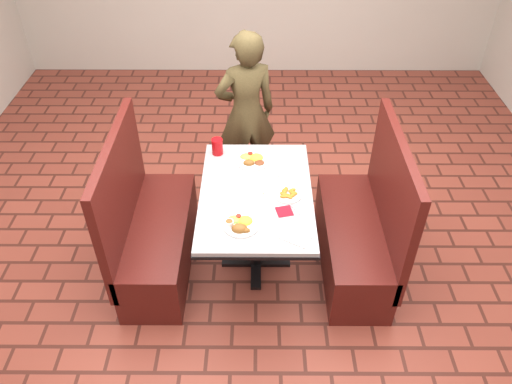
# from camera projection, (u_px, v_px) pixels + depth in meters

# --- Properties ---
(room) EXTENTS (7.00, 7.04, 2.82)m
(room) POSITION_uv_depth(u_px,v_px,m) (256.00, 34.00, 2.82)
(room) COLOR brown
(room) RESTS_ON ground
(dining_table) EXTENTS (0.81, 1.21, 0.75)m
(dining_table) POSITION_uv_depth(u_px,v_px,m) (256.00, 202.00, 3.62)
(dining_table) COLOR #A5A8AA
(dining_table) RESTS_ON ground
(booth_bench_left) EXTENTS (0.47, 1.20, 1.17)m
(booth_bench_left) POSITION_uv_depth(u_px,v_px,m) (152.00, 234.00, 3.83)
(booth_bench_left) COLOR #511712
(booth_bench_left) RESTS_ON ground
(booth_bench_right) EXTENTS (0.47, 1.20, 1.17)m
(booth_bench_right) POSITION_uv_depth(u_px,v_px,m) (360.00, 235.00, 3.82)
(booth_bench_right) COLOR #511712
(booth_bench_right) RESTS_ON ground
(diner_person) EXTENTS (0.63, 0.51, 1.51)m
(diner_person) POSITION_uv_depth(u_px,v_px,m) (246.00, 113.00, 4.40)
(diner_person) COLOR brown
(diner_person) RESTS_ON ground
(near_dinner_plate) EXTENTS (0.24, 0.24, 0.07)m
(near_dinner_plate) POSITION_uv_depth(u_px,v_px,m) (240.00, 223.00, 3.27)
(near_dinner_plate) COLOR white
(near_dinner_plate) RESTS_ON dining_table
(far_dinner_plate) EXTENTS (0.26, 0.26, 0.07)m
(far_dinner_plate) POSITION_uv_depth(u_px,v_px,m) (253.00, 159.00, 3.83)
(far_dinner_plate) COLOR white
(far_dinner_plate) RESTS_ON dining_table
(plantain_plate) EXTENTS (0.20, 0.20, 0.03)m
(plantain_plate) POSITION_uv_depth(u_px,v_px,m) (288.00, 194.00, 3.52)
(plantain_plate) COLOR white
(plantain_plate) RESTS_ON dining_table
(maroon_napkin) EXTENTS (0.13, 0.13, 0.00)m
(maroon_napkin) POSITION_uv_depth(u_px,v_px,m) (284.00, 211.00, 3.40)
(maroon_napkin) COLOR maroon
(maroon_napkin) RESTS_ON dining_table
(spoon_utensil) EXTENTS (0.08, 0.12, 0.00)m
(spoon_utensil) POSITION_uv_depth(u_px,v_px,m) (294.00, 209.00, 3.41)
(spoon_utensil) COLOR silver
(spoon_utensil) RESTS_ON dining_table
(red_tumbler) EXTENTS (0.09, 0.09, 0.13)m
(red_tumbler) POSITION_uv_depth(u_px,v_px,m) (217.00, 146.00, 3.89)
(red_tumbler) COLOR #BB0C10
(red_tumbler) RESTS_ON dining_table
(paper_napkin) EXTENTS (0.23, 0.21, 0.01)m
(paper_napkin) POSITION_uv_depth(u_px,v_px,m) (296.00, 236.00, 3.21)
(paper_napkin) COLOR white
(paper_napkin) RESTS_ON dining_table
(knife_utensil) EXTENTS (0.03, 0.19, 0.00)m
(knife_utensil) POSITION_uv_depth(u_px,v_px,m) (242.00, 226.00, 3.28)
(knife_utensil) COLOR #BCBDC1
(knife_utensil) RESTS_ON dining_table
(fork_utensil) EXTENTS (0.01, 0.17, 0.00)m
(fork_utensil) POSITION_uv_depth(u_px,v_px,m) (236.00, 228.00, 3.25)
(fork_utensil) COLOR #BBBBC0
(fork_utensil) RESTS_ON dining_table
(lettuce_shreds) EXTENTS (0.28, 0.32, 0.00)m
(lettuce_shreds) POSITION_uv_depth(u_px,v_px,m) (262.00, 187.00, 3.60)
(lettuce_shreds) COLOR #7AB849
(lettuce_shreds) RESTS_ON dining_table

